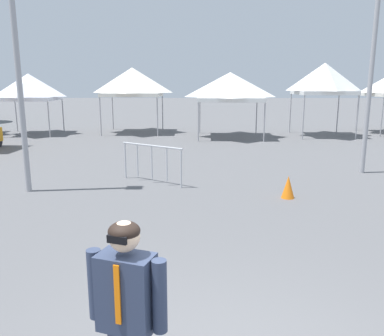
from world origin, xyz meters
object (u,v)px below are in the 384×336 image
object	(u,v)px
canopy_tent_behind_left	(29,87)
canopy_tent_far_left	(230,87)
light_pole_near_lift	(13,15)
crowd_barrier_mid_lot	(152,156)
canopy_tent_center	(324,79)
person_foreground	(127,315)
light_pole_opposite_side	(375,31)
canopy_tent_left_of_center	(133,82)
traffic_cone_lot_center	(288,187)

from	to	relation	value
canopy_tent_behind_left	canopy_tent_far_left	bearing A→B (deg)	-5.33
canopy_tent_behind_left	canopy_tent_far_left	xyz separation A→B (m)	(10.63, -0.99, 0.03)
light_pole_near_lift	crowd_barrier_mid_lot	size ratio (longest dim) A/B	4.19
crowd_barrier_mid_lot	canopy_tent_center	bearing A→B (deg)	52.64
canopy_tent_center	person_foreground	world-z (taller)	canopy_tent_center
canopy_tent_behind_left	light_pole_near_lift	size ratio (longest dim) A/B	0.43
canopy_tent_far_left	crowd_barrier_mid_lot	xyz separation A→B (m)	(-2.86, -9.49, -1.80)
canopy_tent_far_left	light_pole_opposite_side	size ratio (longest dim) A/B	0.46
canopy_tent_behind_left	canopy_tent_center	bearing A→B (deg)	-1.32
person_foreground	light_pole_opposite_side	xyz separation A→B (m)	(5.62, 9.38, 3.18)
canopy_tent_behind_left	canopy_tent_far_left	world-z (taller)	canopy_tent_far_left
light_pole_near_lift	crowd_barrier_mid_lot	bearing A→B (deg)	16.86
canopy_tent_center	canopy_tent_far_left	bearing A→B (deg)	-172.57
canopy_tent_left_of_center	canopy_tent_far_left	size ratio (longest dim) A/B	1.06
canopy_tent_behind_left	light_pole_near_lift	bearing A→B (deg)	-67.71
canopy_tent_far_left	canopy_tent_center	size ratio (longest dim) A/B	0.89
canopy_tent_left_of_center	crowd_barrier_mid_lot	world-z (taller)	canopy_tent_left_of_center
crowd_barrier_mid_lot	traffic_cone_lot_center	world-z (taller)	crowd_barrier_mid_lot
light_pole_near_lift	person_foreground	bearing A→B (deg)	-61.29
person_foreground	canopy_tent_behind_left	bearing A→B (deg)	114.83
canopy_tent_behind_left	person_foreground	xyz separation A→B (m)	(8.55, -18.49, -1.48)
person_foreground	crowd_barrier_mid_lot	world-z (taller)	person_foreground
canopy_tent_left_of_center	traffic_cone_lot_center	bearing A→B (deg)	-65.33
light_pole_opposite_side	crowd_barrier_mid_lot	xyz separation A→B (m)	(-6.40, -1.38, -3.46)
canopy_tent_behind_left	canopy_tent_center	size ratio (longest dim) A/B	0.86
canopy_tent_behind_left	light_pole_near_lift	distance (m)	12.47
crowd_barrier_mid_lot	traffic_cone_lot_center	size ratio (longest dim) A/B	3.27
person_foreground	traffic_cone_lot_center	distance (m)	7.15
light_pole_near_lift	light_pole_opposite_side	world-z (taller)	light_pole_near_lift
crowd_barrier_mid_lot	light_pole_near_lift	bearing A→B (deg)	-163.14
canopy_tent_left_of_center	canopy_tent_center	size ratio (longest dim) A/B	0.95
canopy_tent_left_of_center	crowd_barrier_mid_lot	bearing A→B (deg)	-78.17
canopy_tent_far_left	crowd_barrier_mid_lot	size ratio (longest dim) A/B	1.86
canopy_tent_behind_left	light_pole_opposite_side	world-z (taller)	light_pole_opposite_side
light_pole_near_lift	light_pole_opposite_side	xyz separation A→B (m)	(9.49, 2.31, -0.10)
light_pole_opposite_side	person_foreground	bearing A→B (deg)	-120.92
crowd_barrier_mid_lot	person_foreground	bearing A→B (deg)	-84.43
canopy_tent_behind_left	canopy_tent_center	world-z (taller)	canopy_tent_center
canopy_tent_behind_left	traffic_cone_lot_center	size ratio (longest dim) A/B	5.86
canopy_tent_left_of_center	traffic_cone_lot_center	distance (m)	14.22
canopy_tent_left_of_center	light_pole_opposite_side	distance (m)	13.31
canopy_tent_left_of_center	person_foreground	size ratio (longest dim) A/B	2.00
person_foreground	light_pole_near_lift	world-z (taller)	light_pole_near_lift
person_foreground	light_pole_opposite_side	world-z (taller)	light_pole_opposite_side
light_pole_opposite_side	traffic_cone_lot_center	world-z (taller)	light_pole_opposite_side
canopy_tent_left_of_center	canopy_tent_behind_left	bearing A→B (deg)	-171.46
light_pole_opposite_side	crowd_barrier_mid_lot	distance (m)	7.41
canopy_tent_center	person_foreground	distance (m)	19.51
canopy_tent_left_of_center	light_pole_opposite_side	bearing A→B (deg)	-48.52
canopy_tent_behind_left	person_foreground	distance (m)	20.42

